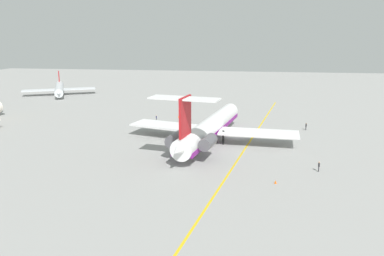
{
  "coord_description": "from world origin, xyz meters",
  "views": [
    {
      "loc": [
        -84.73,
        -3.09,
        22.52
      ],
      "look_at": [
        -5.03,
        8.77,
        2.87
      ],
      "focal_mm": 36.08,
      "sensor_mm": 36.0,
      "label": 1
    }
  ],
  "objects_px": {
    "ground_crew_near_nose": "(306,126)",
    "main_jetliner": "(209,128)",
    "safety_cone_wingtip": "(276,182)",
    "ground_crew_near_tail": "(156,117)",
    "safety_cone_nose": "(179,117)",
    "airliner_mid_right": "(59,89)",
    "ground_crew_portside": "(319,165)"
  },
  "relations": [
    {
      "from": "ground_crew_near_nose",
      "to": "main_jetliner",
      "type": "bearing_deg",
      "value": -88.75
    },
    {
      "from": "ground_crew_near_nose",
      "to": "safety_cone_wingtip",
      "type": "xyz_separation_m",
      "value": [
        -36.02,
        9.34,
        -0.82
      ]
    },
    {
      "from": "ground_crew_near_tail",
      "to": "main_jetliner",
      "type": "bearing_deg",
      "value": 129.81
    },
    {
      "from": "safety_cone_nose",
      "to": "ground_crew_near_tail",
      "type": "bearing_deg",
      "value": 136.25
    },
    {
      "from": "safety_cone_nose",
      "to": "safety_cone_wingtip",
      "type": "relative_size",
      "value": 1.0
    },
    {
      "from": "main_jetliner",
      "to": "airliner_mid_right",
      "type": "height_order",
      "value": "main_jetliner"
    },
    {
      "from": "airliner_mid_right",
      "to": "ground_crew_near_tail",
      "type": "height_order",
      "value": "airliner_mid_right"
    },
    {
      "from": "ground_crew_near_tail",
      "to": "ground_crew_portside",
      "type": "relative_size",
      "value": 0.94
    },
    {
      "from": "ground_crew_portside",
      "to": "safety_cone_wingtip",
      "type": "relative_size",
      "value": 3.24
    },
    {
      "from": "main_jetliner",
      "to": "ground_crew_portside",
      "type": "relative_size",
      "value": 23.46
    },
    {
      "from": "ground_crew_near_tail",
      "to": "safety_cone_wingtip",
      "type": "bearing_deg",
      "value": 125.16
    },
    {
      "from": "main_jetliner",
      "to": "safety_cone_wingtip",
      "type": "distance_m",
      "value": 24.92
    },
    {
      "from": "ground_crew_near_tail",
      "to": "ground_crew_portside",
      "type": "height_order",
      "value": "ground_crew_portside"
    },
    {
      "from": "main_jetliner",
      "to": "safety_cone_nose",
      "type": "bearing_deg",
      "value": 34.56
    },
    {
      "from": "main_jetliner",
      "to": "airliner_mid_right",
      "type": "distance_m",
      "value": 85.36
    },
    {
      "from": "safety_cone_wingtip",
      "to": "main_jetliner",
      "type": "bearing_deg",
      "value": 30.74
    },
    {
      "from": "safety_cone_nose",
      "to": "airliner_mid_right",
      "type": "bearing_deg",
      "value": 57.41
    },
    {
      "from": "airliner_mid_right",
      "to": "ground_crew_portside",
      "type": "bearing_deg",
      "value": 22.69
    },
    {
      "from": "ground_crew_portside",
      "to": "main_jetliner",
      "type": "bearing_deg",
      "value": 170.74
    },
    {
      "from": "airliner_mid_right",
      "to": "main_jetliner",
      "type": "bearing_deg",
      "value": 21.3
    },
    {
      "from": "main_jetliner",
      "to": "safety_cone_nose",
      "type": "relative_size",
      "value": 76.02
    },
    {
      "from": "ground_crew_portside",
      "to": "safety_cone_wingtip",
      "type": "xyz_separation_m",
      "value": [
        -6.48,
        7.49,
        -0.85
      ]
    },
    {
      "from": "main_jetliner",
      "to": "ground_crew_near_tail",
      "type": "distance_m",
      "value": 25.03
    },
    {
      "from": "airliner_mid_right",
      "to": "ground_crew_near_nose",
      "type": "xyz_separation_m",
      "value": [
        -42.82,
        -84.99,
        -1.28
      ]
    },
    {
      "from": "safety_cone_nose",
      "to": "safety_cone_wingtip",
      "type": "xyz_separation_m",
      "value": [
        -45.59,
        -23.65,
        0.0
      ]
    },
    {
      "from": "airliner_mid_right",
      "to": "ground_crew_portside",
      "type": "xyz_separation_m",
      "value": [
        -72.35,
        -83.14,
        -1.25
      ]
    },
    {
      "from": "ground_crew_near_nose",
      "to": "safety_cone_nose",
      "type": "bearing_deg",
      "value": -138.83
    },
    {
      "from": "ground_crew_portside",
      "to": "safety_cone_wingtip",
      "type": "height_order",
      "value": "ground_crew_portside"
    },
    {
      "from": "ground_crew_near_tail",
      "to": "safety_cone_nose",
      "type": "distance_m",
      "value": 7.33
    },
    {
      "from": "ground_crew_near_nose",
      "to": "ground_crew_portside",
      "type": "distance_m",
      "value": 29.59
    },
    {
      "from": "airliner_mid_right",
      "to": "ground_crew_near_tail",
      "type": "relative_size",
      "value": 15.37
    },
    {
      "from": "main_jetliner",
      "to": "ground_crew_near_tail",
      "type": "bearing_deg",
      "value": 50.3
    }
  ]
}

